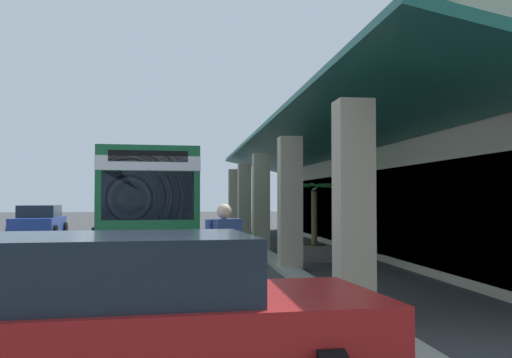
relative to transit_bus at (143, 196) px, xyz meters
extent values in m
plane|color=#38383A|center=(1.35, 7.26, -1.85)|extent=(120.00, 120.00, 0.00)
cube|color=#9E998E|center=(0.28, 3.87, -1.79)|extent=(33.16, 0.50, 0.12)
cube|color=#B2A88E|center=(-10.77, 3.97, -0.20)|extent=(0.55, 0.55, 3.31)
cube|color=#B2A88E|center=(-5.24, 3.97, -0.20)|extent=(0.55, 0.55, 3.31)
cube|color=#B2A88E|center=(0.28, 3.97, -0.20)|extent=(0.55, 0.55, 3.31)
cube|color=#B2A88E|center=(5.81, 3.97, -0.20)|extent=(0.55, 0.55, 3.31)
cube|color=#B2A88E|center=(11.34, 3.97, -0.20)|extent=(0.55, 0.55, 3.31)
cube|color=#19594C|center=(0.28, 5.30, 1.80)|extent=(27.63, 3.16, 0.82)
cube|color=#19232D|center=(0.28, 6.94, -0.45)|extent=(23.21, 0.08, 2.40)
cube|color=#196638|center=(0.05, 0.00, -0.13)|extent=(11.18, 3.52, 2.75)
cube|color=white|center=(0.05, 0.00, 0.80)|extent=(11.21, 3.55, 0.36)
cube|color=#19232D|center=(-0.25, -0.02, 0.10)|extent=(9.43, 3.40, 0.90)
cube|color=#19232D|center=(5.50, 0.49, 0.00)|extent=(0.26, 2.24, 1.20)
cube|color=black|center=(5.51, 0.50, 0.97)|extent=(0.23, 1.94, 0.28)
cube|color=black|center=(5.63, 0.51, -1.40)|extent=(0.42, 2.46, 0.24)
cube|color=silver|center=(5.47, 1.39, -1.10)|extent=(0.08, 0.24, 0.16)
cube|color=silver|center=(5.63, -0.39, -1.10)|extent=(0.08, 0.24, 0.16)
cube|color=silver|center=(-1.44, -0.13, 1.37)|extent=(2.55, 1.99, 0.24)
cylinder|color=black|center=(3.55, 1.60, -1.35)|extent=(1.00, 0.30, 1.00)
cylinder|color=black|center=(3.78, -0.94, -1.35)|extent=(1.00, 0.30, 1.00)
cylinder|color=black|center=(-3.13, 1.00, -1.35)|extent=(1.00, 0.30, 1.00)
cylinder|color=black|center=(-2.90, -1.54, -1.35)|extent=(1.00, 0.30, 1.00)
cube|color=maroon|center=(15.05, 0.90, -1.25)|extent=(2.20, 4.55, 0.66)
cube|color=#19232D|center=(15.07, 0.70, -0.65)|extent=(1.80, 2.60, 0.54)
cylinder|color=black|center=(14.02, 2.31, -1.53)|extent=(0.64, 0.22, 0.64)
cube|color=navy|center=(-7.53, -5.14, -1.25)|extent=(4.49, 2.03, 0.66)
cube|color=#19232D|center=(-7.73, -5.15, -0.65)|extent=(2.54, 1.71, 0.54)
cylinder|color=black|center=(-6.08, -4.16, -1.53)|extent=(0.64, 0.22, 0.64)
cylinder|color=black|center=(-5.99, -5.96, -1.53)|extent=(0.64, 0.22, 0.64)
cylinder|color=black|center=(-9.07, -4.32, -1.53)|extent=(0.64, 0.22, 0.64)
cylinder|color=black|center=(-8.98, -6.12, -1.53)|extent=(0.64, 0.22, 0.64)
cylinder|color=navy|center=(11.29, 1.82, -1.43)|extent=(0.16, 0.16, 0.84)
cylinder|color=navy|center=(11.36, 2.12, -1.43)|extent=(0.16, 0.16, 0.84)
cube|color=#334C8C|center=(11.32, 1.97, -0.70)|extent=(0.50, 0.51, 0.63)
sphere|color=beige|center=(11.32, 1.97, -0.27)|extent=(0.23, 0.23, 0.23)
cylinder|color=#334C8C|center=(11.49, 1.72, -0.66)|extent=(0.09, 0.09, 0.57)
cylinder|color=#334C8C|center=(11.16, 2.22, -0.66)|extent=(0.09, 0.09, 0.57)
cube|color=gray|center=(3.94, 5.00, -1.62)|extent=(0.79, 0.79, 0.47)
cylinder|color=#332319|center=(3.94, 5.00, -1.37)|extent=(0.67, 0.67, 0.02)
cylinder|color=brown|center=(3.94, 5.00, -0.63)|extent=(0.16, 0.16, 1.50)
ellipsoid|color=#1E6028|center=(4.41, 4.92, 0.18)|extent=(0.96, 0.38, 0.18)
ellipsoid|color=#1E6028|center=(3.81, 5.52, 0.29)|extent=(0.48, 1.09, 0.18)
ellipsoid|color=#1E6028|center=(3.55, 5.06, 0.32)|extent=(0.81, 0.32, 0.15)
ellipsoid|color=#1E6028|center=(3.88, 4.60, 0.29)|extent=(0.34, 0.84, 0.16)
camera|label=1|loc=(20.25, 1.36, -0.07)|focal=41.55mm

